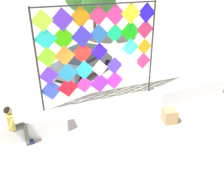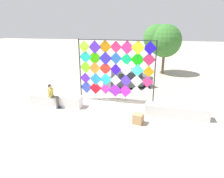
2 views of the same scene
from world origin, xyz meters
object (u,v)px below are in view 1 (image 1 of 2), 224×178
(seated_vendor, at_px, (15,123))
(cardboard_box_large, at_px, (170,116))
(kite_display_rack, at_px, (99,49))
(parked_car, at_px, (83,61))

(seated_vendor, bearing_deg, cardboard_box_large, -8.57)
(kite_display_rack, height_order, seated_vendor, kite_display_rack)
(parked_car, bearing_deg, kite_display_rack, -95.16)
(seated_vendor, bearing_deg, parked_car, 53.17)
(kite_display_rack, height_order, parked_car, kite_display_rack)
(kite_display_rack, xyz_separation_m, parked_car, (0.30, 3.37, -1.65))
(cardboard_box_large, bearing_deg, seated_vendor, 171.43)
(kite_display_rack, relative_size, cardboard_box_large, 9.53)
(seated_vendor, distance_m, parked_car, 6.50)
(kite_display_rack, bearing_deg, parked_car, 84.84)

